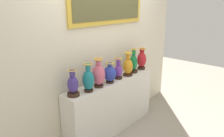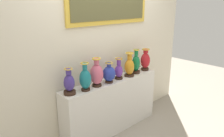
{
  "view_description": "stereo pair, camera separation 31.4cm",
  "coord_description": "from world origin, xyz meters",
  "px_view_note": "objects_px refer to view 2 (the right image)",
  "views": [
    {
      "loc": [
        -2.24,
        -1.99,
        1.96
      ],
      "look_at": [
        0.0,
        0.0,
        1.03
      ],
      "focal_mm": 34.31,
      "sensor_mm": 36.0,
      "label": 1
    },
    {
      "loc": [
        -2.02,
        -2.22,
        1.96
      ],
      "look_at": [
        0.0,
        0.0,
        1.03
      ],
      "focal_mm": 34.31,
      "sensor_mm": 36.0,
      "label": 2
    }
  ],
  "objects_px": {
    "vase_cobalt": "(109,74)",
    "vase_amber": "(129,66)",
    "vase_indigo": "(69,84)",
    "vase_teal": "(85,79)",
    "vase_violet": "(119,70)",
    "vase_emerald": "(136,63)",
    "vase_rose": "(97,74)",
    "vase_crimson": "(145,60)"
  },
  "relations": [
    {
      "from": "vase_indigo",
      "to": "vase_teal",
      "type": "distance_m",
      "value": 0.22
    },
    {
      "from": "vase_violet",
      "to": "vase_rose",
      "type": "bearing_deg",
      "value": -179.07
    },
    {
      "from": "vase_rose",
      "to": "vase_cobalt",
      "type": "xyz_separation_m",
      "value": [
        0.22,
        -0.01,
        -0.04
      ]
    },
    {
      "from": "vase_rose",
      "to": "vase_violet",
      "type": "relative_size",
      "value": 1.24
    },
    {
      "from": "vase_teal",
      "to": "vase_rose",
      "type": "xyz_separation_m",
      "value": [
        0.2,
        0.02,
        0.01
      ]
    },
    {
      "from": "vase_rose",
      "to": "vase_crimson",
      "type": "relative_size",
      "value": 1.09
    },
    {
      "from": "vase_indigo",
      "to": "vase_amber",
      "type": "distance_m",
      "value": 1.06
    },
    {
      "from": "vase_indigo",
      "to": "vase_crimson",
      "type": "bearing_deg",
      "value": -0.15
    },
    {
      "from": "vase_teal",
      "to": "vase_emerald",
      "type": "xyz_separation_m",
      "value": [
        1.04,
        0.04,
        -0.0
      ]
    },
    {
      "from": "vase_rose",
      "to": "vase_violet",
      "type": "distance_m",
      "value": 0.43
    },
    {
      "from": "vase_amber",
      "to": "vase_crimson",
      "type": "relative_size",
      "value": 1.02
    },
    {
      "from": "vase_emerald",
      "to": "vase_rose",
      "type": "bearing_deg",
      "value": -178.27
    },
    {
      "from": "vase_teal",
      "to": "vase_crimson",
      "type": "height_order",
      "value": "vase_teal"
    },
    {
      "from": "vase_rose",
      "to": "vase_cobalt",
      "type": "relative_size",
      "value": 1.33
    },
    {
      "from": "vase_cobalt",
      "to": "vase_teal",
      "type": "bearing_deg",
      "value": -179.06
    },
    {
      "from": "vase_rose",
      "to": "vase_violet",
      "type": "bearing_deg",
      "value": 0.93
    },
    {
      "from": "vase_crimson",
      "to": "vase_rose",
      "type": "bearing_deg",
      "value": -178.98
    },
    {
      "from": "vase_indigo",
      "to": "vase_emerald",
      "type": "distance_m",
      "value": 1.26
    },
    {
      "from": "vase_indigo",
      "to": "vase_amber",
      "type": "xyz_separation_m",
      "value": [
        1.06,
        -0.03,
        0.02
      ]
    },
    {
      "from": "vase_rose",
      "to": "vase_indigo",
      "type": "bearing_deg",
      "value": 176.88
    },
    {
      "from": "vase_cobalt",
      "to": "vase_amber",
      "type": "relative_size",
      "value": 0.8
    },
    {
      "from": "vase_rose",
      "to": "vase_crimson",
      "type": "bearing_deg",
      "value": 1.02
    },
    {
      "from": "vase_indigo",
      "to": "vase_emerald",
      "type": "height_order",
      "value": "vase_emerald"
    },
    {
      "from": "vase_indigo",
      "to": "vase_violet",
      "type": "height_order",
      "value": "vase_indigo"
    },
    {
      "from": "vase_teal",
      "to": "vase_violet",
      "type": "distance_m",
      "value": 0.63
    },
    {
      "from": "vase_amber",
      "to": "vase_teal",
      "type": "bearing_deg",
      "value": -179.54
    },
    {
      "from": "vase_amber",
      "to": "vase_emerald",
      "type": "relative_size",
      "value": 0.96
    },
    {
      "from": "vase_indigo",
      "to": "vase_amber",
      "type": "bearing_deg",
      "value": -1.8
    },
    {
      "from": "vase_cobalt",
      "to": "vase_amber",
      "type": "xyz_separation_m",
      "value": [
        0.42,
        -0.0,
        0.02
      ]
    },
    {
      "from": "vase_rose",
      "to": "vase_emerald",
      "type": "relative_size",
      "value": 1.02
    },
    {
      "from": "vase_emerald",
      "to": "vase_teal",
      "type": "bearing_deg",
      "value": -177.65
    },
    {
      "from": "vase_violet",
      "to": "vase_indigo",
      "type": "bearing_deg",
      "value": 178.92
    },
    {
      "from": "vase_emerald",
      "to": "vase_indigo",
      "type": "bearing_deg",
      "value": -179.89
    },
    {
      "from": "vase_violet",
      "to": "vase_emerald",
      "type": "relative_size",
      "value": 0.82
    },
    {
      "from": "vase_indigo",
      "to": "vase_teal",
      "type": "height_order",
      "value": "vase_teal"
    },
    {
      "from": "vase_crimson",
      "to": "vase_violet",
      "type": "bearing_deg",
      "value": -178.92
    },
    {
      "from": "vase_indigo",
      "to": "vase_rose",
      "type": "relative_size",
      "value": 0.84
    },
    {
      "from": "vase_teal",
      "to": "vase_emerald",
      "type": "bearing_deg",
      "value": 2.35
    },
    {
      "from": "vase_violet",
      "to": "vase_amber",
      "type": "xyz_separation_m",
      "value": [
        0.21,
        -0.02,
        0.02
      ]
    },
    {
      "from": "vase_amber",
      "to": "vase_crimson",
      "type": "bearing_deg",
      "value": 3.97
    },
    {
      "from": "vase_indigo",
      "to": "vase_teal",
      "type": "xyz_separation_m",
      "value": [
        0.22,
        -0.04,
        0.02
      ]
    },
    {
      "from": "vase_indigo",
      "to": "vase_amber",
      "type": "height_order",
      "value": "vase_amber"
    }
  ]
}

